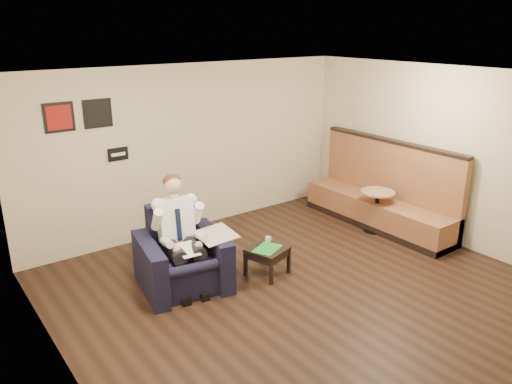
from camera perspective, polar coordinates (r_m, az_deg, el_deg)
ground at (r=6.73m, az=6.21°, el=-11.68°), size 6.00×6.00×0.00m
wall_back at (r=8.49m, az=-7.30°, el=4.97°), size 6.00×0.02×2.80m
wall_left at (r=4.77m, az=-21.04°, el=-7.32°), size 0.02×6.00×2.80m
wall_right at (r=8.42m, az=21.82°, el=3.65°), size 0.02×6.00×2.80m
ceiling at (r=5.85m, az=7.18°, el=12.76°), size 6.00×6.00×0.02m
seating_sign at (r=7.92m, az=-15.49°, el=4.19°), size 0.32×0.02×0.20m
art_print_left at (r=7.55m, az=-21.60°, el=7.93°), size 0.42×0.03×0.42m
art_print_right at (r=7.71m, az=-17.65°, el=8.56°), size 0.42×0.03×0.42m
armchair at (r=6.75m, az=-8.45°, el=-6.61°), size 1.27×1.27×1.06m
seated_man at (r=6.55m, az=-8.15°, el=-5.54°), size 0.86×1.14×1.45m
lap_papers at (r=6.48m, az=-7.80°, el=-6.52°), size 0.28×0.37×0.01m
newspaper at (r=6.71m, az=-4.62°, el=-4.86°), size 0.53×0.63×0.01m
side_table at (r=7.13m, az=1.30°, el=-7.89°), size 0.62×0.62×0.40m
green_folder at (r=7.01m, az=1.31°, el=-6.49°), size 0.49×0.43×0.01m
coffee_mug at (r=7.20m, az=1.36°, el=-5.46°), size 0.09×0.09×0.09m
smartphone at (r=7.14m, az=0.57°, el=-5.98°), size 0.13×0.08×0.01m
banquette at (r=8.88m, az=13.94°, el=0.74°), size 0.69×2.89×1.48m
cafe_table at (r=8.76m, az=13.59°, el=-2.12°), size 0.67×0.67×0.71m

